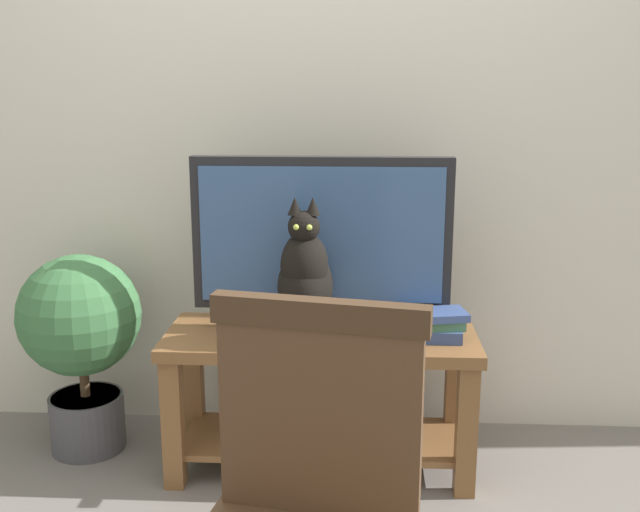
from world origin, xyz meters
The scene contains 7 objects.
back_wall centered at (0.00, 0.92, 1.40)m, with size 7.00×0.12×2.80m, color beige.
tv_stand centered at (0.06, 0.47, 0.35)m, with size 1.12×0.43×0.52m.
tv centered at (0.06, 0.52, 0.85)m, with size 0.92×0.20×0.63m.
media_box centered at (0.01, 0.41, 0.55)m, with size 0.37×0.29×0.06m.
cat centered at (0.01, 0.40, 0.75)m, with size 0.19×0.35×0.45m.
book_stack centered at (0.45, 0.43, 0.58)m, with size 0.26×0.17×0.10m.
potted_plant centered at (-0.86, 0.56, 0.48)m, with size 0.46×0.46×0.78m.
Camera 1 is at (0.19, -2.07, 1.41)m, focal length 41.83 mm.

